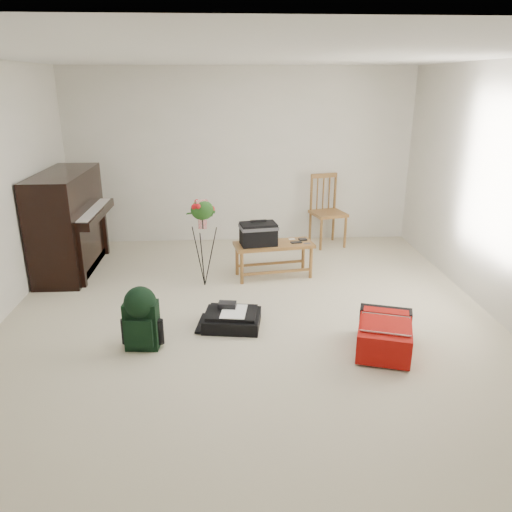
{
  "coord_description": "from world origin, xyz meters",
  "views": [
    {
      "loc": [
        -0.21,
        -4.55,
        2.29
      ],
      "look_at": [
        0.08,
        0.35,
        0.57
      ],
      "focal_mm": 35.0,
      "sensor_mm": 36.0,
      "label": 1
    }
  ],
  "objects": [
    {
      "name": "bench",
      "position": [
        0.22,
        1.19,
        0.52
      ],
      "size": [
        1.0,
        0.53,
        0.73
      ],
      "rotation": [
        0.0,
        0.0,
        0.16
      ],
      "color": "olive",
      "rests_on": "floor"
    },
    {
      "name": "flower_stand",
      "position": [
        -0.49,
        0.96,
        0.52
      ],
      "size": [
        0.43,
        0.43,
        1.06
      ],
      "rotation": [
        0.0,
        0.0,
        0.36
      ],
      "color": "black",
      "rests_on": "floor"
    },
    {
      "name": "green_backpack",
      "position": [
        -0.99,
        -0.48,
        0.32
      ],
      "size": [
        0.31,
        0.29,
        0.59
      ],
      "rotation": [
        0.0,
        0.0,
        -0.08
      ],
      "color": "black",
      "rests_on": "floor"
    },
    {
      "name": "piano",
      "position": [
        -2.19,
        1.6,
        0.6
      ],
      "size": [
        0.71,
        1.5,
        1.25
      ],
      "color": "black",
      "rests_on": "floor"
    },
    {
      "name": "floor",
      "position": [
        0.0,
        0.0,
        0.0
      ],
      "size": [
        5.0,
        5.5,
        0.01
      ],
      "primitive_type": "cube",
      "color": "#BCB397",
      "rests_on": "ground"
    },
    {
      "name": "ceiling",
      "position": [
        0.0,
        0.0,
        2.5
      ],
      "size": [
        5.0,
        5.5,
        0.01
      ],
      "primitive_type": "cube",
      "color": "white",
      "rests_on": "wall_back"
    },
    {
      "name": "dining_chair",
      "position": [
        1.25,
        2.43,
        0.5
      ],
      "size": [
        0.54,
        0.54,
        1.03
      ],
      "rotation": [
        0.0,
        0.0,
        0.26
      ],
      "color": "olive",
      "rests_on": "floor"
    },
    {
      "name": "red_suitcase",
      "position": [
        1.17,
        -0.61,
        0.15
      ],
      "size": [
        0.64,
        0.8,
        0.29
      ],
      "rotation": [
        0.0,
        0.0,
        -0.32
      ],
      "color": "#A1060A",
      "rests_on": "floor"
    },
    {
      "name": "black_duffel",
      "position": [
        -0.18,
        -0.12,
        0.08
      ],
      "size": [
        0.6,
        0.51,
        0.23
      ],
      "rotation": [
        0.0,
        0.0,
        -0.14
      ],
      "color": "black",
      "rests_on": "floor"
    },
    {
      "name": "wall_back",
      "position": [
        0.0,
        2.75,
        1.25
      ],
      "size": [
        5.0,
        0.04,
        2.5
      ],
      "primitive_type": "cube",
      "color": "silver",
      "rests_on": "floor"
    },
    {
      "name": "wall_right",
      "position": [
        2.5,
        0.0,
        1.25
      ],
      "size": [
        0.04,
        5.5,
        2.5
      ],
      "primitive_type": "cube",
      "color": "silver",
      "rests_on": "floor"
    }
  ]
}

